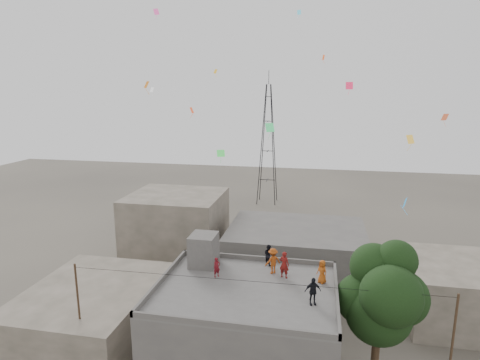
% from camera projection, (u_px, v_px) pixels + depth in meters
% --- Properties ---
extents(main_building, '(10.00, 8.00, 6.10)m').
position_uv_depth(main_building, '(246.00, 337.00, 22.98)').
color(main_building, '#4F4C49').
rests_on(main_building, ground).
extents(parapet, '(10.00, 8.00, 0.30)m').
position_uv_depth(parapet, '(246.00, 286.00, 22.30)').
color(parapet, '#4F4C49').
rests_on(parapet, main_building).
extents(stair_head_box, '(1.60, 1.80, 2.00)m').
position_uv_depth(stair_head_box, '(204.00, 250.00, 25.22)').
color(stair_head_box, '#4F4C49').
rests_on(stair_head_box, main_building).
extents(neighbor_west, '(8.00, 10.00, 4.00)m').
position_uv_depth(neighbor_west, '(92.00, 315.00, 27.22)').
color(neighbor_west, '#575145').
rests_on(neighbor_west, ground).
extents(neighbor_north, '(12.00, 9.00, 5.00)m').
position_uv_depth(neighbor_north, '(296.00, 254.00, 36.13)').
color(neighbor_north, '#4F4C49').
rests_on(neighbor_north, ground).
extents(neighbor_northwest, '(9.00, 8.00, 7.00)m').
position_uv_depth(neighbor_northwest, '(177.00, 228.00, 40.12)').
color(neighbor_northwest, '#575145').
rests_on(neighbor_northwest, ground).
extents(neighbor_east, '(7.00, 8.00, 4.40)m').
position_uv_depth(neighbor_east, '(453.00, 291.00, 30.07)').
color(neighbor_east, '#575145').
rests_on(neighbor_east, ground).
extents(tree, '(4.90, 4.60, 9.10)m').
position_uv_depth(tree, '(383.00, 296.00, 21.49)').
color(tree, black).
rests_on(tree, ground).
extents(utility_line, '(20.12, 0.62, 7.40)m').
position_uv_depth(utility_line, '(251.00, 339.00, 21.52)').
color(utility_line, black).
rests_on(utility_line, ground).
extents(transmission_tower, '(2.97, 2.97, 20.01)m').
position_uv_depth(transmission_tower, '(268.00, 145.00, 60.78)').
color(transmission_tower, black).
rests_on(transmission_tower, ground).
extents(person_red_adult, '(0.68, 0.55, 1.62)m').
position_uv_depth(person_red_adult, '(284.00, 265.00, 23.50)').
color(person_red_adult, maroon).
rests_on(person_red_adult, main_building).
extents(person_orange_child, '(0.79, 0.76, 1.36)m').
position_uv_depth(person_orange_child, '(322.00, 272.00, 22.88)').
color(person_orange_child, '#AA4B13').
rests_on(person_orange_child, main_building).
extents(person_dark_child, '(0.83, 0.81, 1.34)m').
position_uv_depth(person_dark_child, '(268.00, 255.00, 25.29)').
color(person_dark_child, black).
rests_on(person_dark_child, main_building).
extents(person_dark_adult, '(0.93, 0.62, 1.47)m').
position_uv_depth(person_dark_adult, '(313.00, 291.00, 20.51)').
color(person_dark_adult, black).
rests_on(person_dark_adult, main_building).
extents(person_orange_adult, '(1.17, 1.07, 1.58)m').
position_uv_depth(person_orange_adult, '(273.00, 261.00, 24.06)').
color(person_orange_adult, '#973E11').
rests_on(person_orange_adult, main_building).
extents(person_red_child, '(0.51, 0.51, 1.19)m').
position_uv_depth(person_red_child, '(217.00, 267.00, 23.65)').
color(person_red_child, maroon).
rests_on(person_red_child, main_building).
extents(kites, '(22.71, 11.76, 12.95)m').
position_uv_depth(kites, '(281.00, 108.00, 26.36)').
color(kites, '#E44018').
rests_on(kites, ground).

